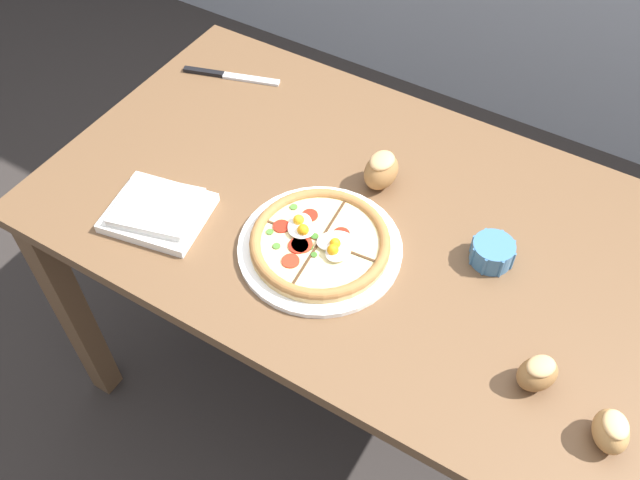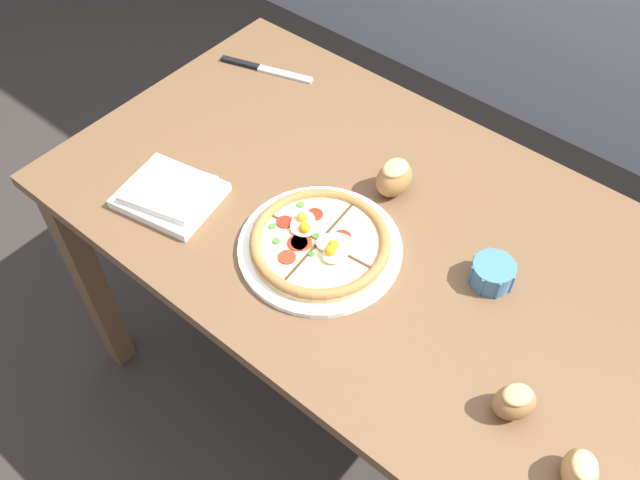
{
  "view_description": "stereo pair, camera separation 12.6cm",
  "coord_description": "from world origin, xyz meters",
  "px_view_note": "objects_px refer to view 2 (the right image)",
  "views": [
    {
      "loc": [
        0.41,
        -0.84,
        1.82
      ],
      "look_at": [
        -0.02,
        -0.13,
        0.8
      ],
      "focal_mm": 38.0,
      "sensor_mm": 36.0,
      "label": 1
    },
    {
      "loc": [
        0.52,
        -0.77,
        1.82
      ],
      "look_at": [
        -0.02,
        -0.13,
        0.8
      ],
      "focal_mm": 38.0,
      "sensor_mm": 36.0,
      "label": 2
    }
  ],
  "objects_px": {
    "dining_table": "(363,251)",
    "bread_piece_far": "(515,401)",
    "pizza": "(320,244)",
    "bread_piece_near": "(394,177)",
    "bread_piece_mid": "(580,471)",
    "ramekin_bowl": "(493,273)",
    "napkin_folded": "(170,193)",
    "knife_main": "(265,69)"
  },
  "relations": [
    {
      "from": "dining_table",
      "to": "bread_piece_far",
      "type": "xyz_separation_m",
      "value": [
        0.44,
        -0.19,
        0.15
      ]
    },
    {
      "from": "pizza",
      "to": "bread_piece_far",
      "type": "xyz_separation_m",
      "value": [
        0.46,
        -0.06,
        0.02
      ]
    },
    {
      "from": "bread_piece_near",
      "to": "bread_piece_mid",
      "type": "bearing_deg",
      "value": -29.13
    },
    {
      "from": "dining_table",
      "to": "bread_piece_far",
      "type": "distance_m",
      "value": 0.5
    },
    {
      "from": "dining_table",
      "to": "bread_piece_mid",
      "type": "relative_size",
      "value": 14.9
    },
    {
      "from": "dining_table",
      "to": "ramekin_bowl",
      "type": "xyz_separation_m",
      "value": [
        0.28,
        0.02,
        0.14
      ]
    },
    {
      "from": "dining_table",
      "to": "pizza",
      "type": "distance_m",
      "value": 0.18
    },
    {
      "from": "napkin_folded",
      "to": "pizza",
      "type": "bearing_deg",
      "value": 16.01
    },
    {
      "from": "pizza",
      "to": "bread_piece_near",
      "type": "xyz_separation_m",
      "value": [
        0.02,
        0.22,
        0.02
      ]
    },
    {
      "from": "knife_main",
      "to": "dining_table",
      "type": "bearing_deg",
      "value": -43.01
    },
    {
      "from": "bread_piece_near",
      "to": "bread_piece_far",
      "type": "distance_m",
      "value": 0.53
    },
    {
      "from": "ramekin_bowl",
      "to": "pizza",
      "type": "bearing_deg",
      "value": -153.46
    },
    {
      "from": "dining_table",
      "to": "ramekin_bowl",
      "type": "height_order",
      "value": "ramekin_bowl"
    },
    {
      "from": "pizza",
      "to": "bread_piece_mid",
      "type": "bearing_deg",
      "value": -9.59
    },
    {
      "from": "bread_piece_far",
      "to": "knife_main",
      "type": "relative_size",
      "value": 0.38
    },
    {
      "from": "dining_table",
      "to": "pizza",
      "type": "relative_size",
      "value": 4.1
    },
    {
      "from": "ramekin_bowl",
      "to": "knife_main",
      "type": "height_order",
      "value": "ramekin_bowl"
    },
    {
      "from": "ramekin_bowl",
      "to": "bread_piece_far",
      "type": "bearing_deg",
      "value": -52.44
    },
    {
      "from": "pizza",
      "to": "bread_piece_mid",
      "type": "xyz_separation_m",
      "value": [
        0.59,
        -0.1,
        0.02
      ]
    },
    {
      "from": "bread_piece_mid",
      "to": "bread_piece_far",
      "type": "relative_size",
      "value": 0.98
    },
    {
      "from": "bread_piece_mid",
      "to": "bread_piece_far",
      "type": "distance_m",
      "value": 0.14
    },
    {
      "from": "ramekin_bowl",
      "to": "bread_piece_mid",
      "type": "xyz_separation_m",
      "value": [
        0.3,
        -0.25,
        0.01
      ]
    },
    {
      "from": "napkin_folded",
      "to": "bread_piece_near",
      "type": "bearing_deg",
      "value": 42.52
    },
    {
      "from": "ramekin_bowl",
      "to": "bread_piece_near",
      "type": "bearing_deg",
      "value": 165.53
    },
    {
      "from": "napkin_folded",
      "to": "bread_piece_near",
      "type": "xyz_separation_m",
      "value": [
        0.35,
        0.32,
        0.03
      ]
    },
    {
      "from": "pizza",
      "to": "napkin_folded",
      "type": "bearing_deg",
      "value": -163.99
    },
    {
      "from": "bread_piece_mid",
      "to": "pizza",
      "type": "bearing_deg",
      "value": 170.41
    },
    {
      "from": "ramekin_bowl",
      "to": "bread_piece_mid",
      "type": "relative_size",
      "value": 0.98
    },
    {
      "from": "dining_table",
      "to": "pizza",
      "type": "xyz_separation_m",
      "value": [
        -0.02,
        -0.13,
        0.13
      ]
    },
    {
      "from": "napkin_folded",
      "to": "bread_piece_far",
      "type": "xyz_separation_m",
      "value": [
        0.79,
        0.03,
        0.02
      ]
    },
    {
      "from": "napkin_folded",
      "to": "bread_piece_far",
      "type": "bearing_deg",
      "value": 2.32
    },
    {
      "from": "bread_piece_mid",
      "to": "napkin_folded",
      "type": "bearing_deg",
      "value": 179.63
    },
    {
      "from": "pizza",
      "to": "napkin_folded",
      "type": "xyz_separation_m",
      "value": [
        -0.33,
        -0.09,
        -0.0
      ]
    },
    {
      "from": "bread_piece_near",
      "to": "knife_main",
      "type": "relative_size",
      "value": 0.38
    },
    {
      "from": "napkin_folded",
      "to": "bread_piece_near",
      "type": "height_order",
      "value": "bread_piece_near"
    },
    {
      "from": "bread_piece_mid",
      "to": "bread_piece_far",
      "type": "bearing_deg",
      "value": 164.09
    },
    {
      "from": "ramekin_bowl",
      "to": "bread_piece_near",
      "type": "distance_m",
      "value": 0.29
    },
    {
      "from": "pizza",
      "to": "ramekin_bowl",
      "type": "xyz_separation_m",
      "value": [
        0.3,
        0.15,
        0.01
      ]
    },
    {
      "from": "dining_table",
      "to": "pizza",
      "type": "bearing_deg",
      "value": -97.82
    },
    {
      "from": "dining_table",
      "to": "bread_piece_far",
      "type": "bearing_deg",
      "value": -23.02
    },
    {
      "from": "napkin_folded",
      "to": "ramekin_bowl",
      "type": "bearing_deg",
      "value": 21.2
    },
    {
      "from": "dining_table",
      "to": "bread_piece_mid",
      "type": "distance_m",
      "value": 0.64
    }
  ]
}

